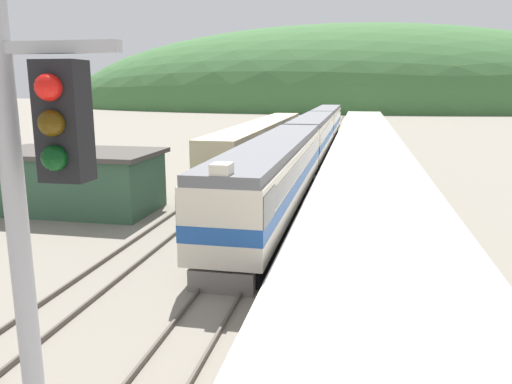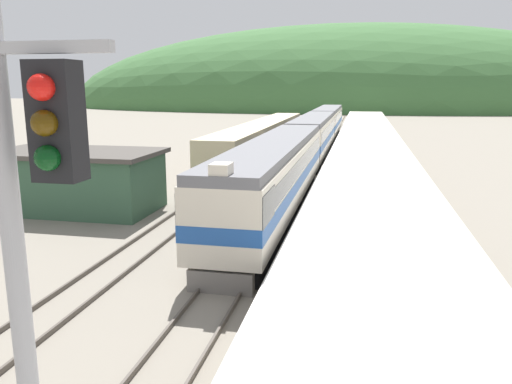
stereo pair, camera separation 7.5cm
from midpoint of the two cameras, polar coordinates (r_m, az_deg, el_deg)
name	(u,v)px [view 1 (the left image)]	position (r m, az deg, el deg)	size (l,w,h in m)	color
track_main	(326,137)	(67.38, 7.95, 6.21)	(1.52, 180.00, 0.16)	#4C443D
track_siding	(292,137)	(67.83, 4.07, 6.33)	(1.52, 180.00, 0.16)	#4C443D
platform	(369,155)	(47.33, 12.70, 4.17)	(7.08, 140.00, 1.11)	#BCB5A5
distant_hills	(346,108)	(162.86, 10.25, 9.46)	(185.59, 83.51, 50.73)	#3D6B38
station_shed	(76,180)	(29.23, -19.99, 1.25)	(9.20, 5.11, 3.33)	#385B42
express_train_lead_car	(274,175)	(26.37, 2.00, 1.96)	(2.93, 21.91, 4.34)	black
carriage_second	(313,136)	(47.88, 6.44, 6.42)	(2.92, 19.58, 3.98)	black
carriage_third	(327,121)	(68.21, 8.05, 8.04)	(2.92, 19.58, 3.98)	black
siding_train	(262,140)	(46.94, 0.65, 5.93)	(2.90, 32.77, 3.48)	black
signal_mast_main	(19,257)	(5.11, -25.81, -6.66)	(2.20, 0.42, 8.00)	#9E9EA3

